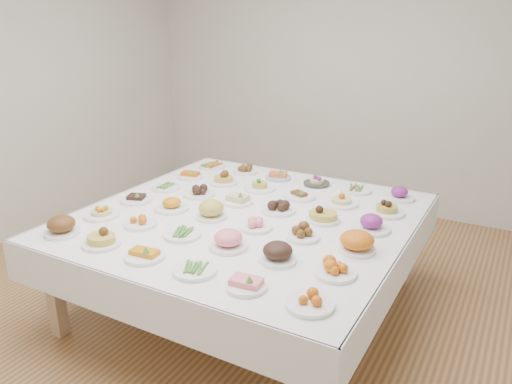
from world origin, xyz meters
The scene contains 38 objects.
room_envelope centered at (0.00, 0.00, 1.83)m, with size 5.02×5.02×2.81m.
display_table centered at (0.18, -0.06, 0.69)m, with size 2.29×2.29×0.75m.
dish_0 centered at (-0.71, -0.95, 0.82)m, with size 0.26×0.26×0.14m.
dish_1 centered at (-0.35, -0.94, 0.82)m, with size 0.24×0.24×0.14m.
dish_2 centered at (0.00, -0.94, 0.79)m, with size 0.24×0.24×0.10m.
dish_3 centered at (0.36, -0.94, 0.77)m, with size 0.25×0.25×0.05m.
dish_4 centered at (0.70, -0.95, 0.79)m, with size 0.22×0.22×0.09m.
dish_5 centered at (1.06, -0.95, 0.79)m, with size 0.24×0.24×0.09m.
dish_6 centered at (-0.70, -0.60, 0.80)m, with size 0.24×0.24×0.12m.
dish_7 centered at (-0.35, -0.58, 0.79)m, with size 0.22×0.22×0.10m.
dish_8 centered at (0.00, -0.59, 0.77)m, with size 0.24×0.24×0.05m.
dish_9 centered at (0.36, -0.58, 0.81)m, with size 0.24×0.24×0.13m.
dish_10 centered at (0.70, -0.59, 0.82)m, with size 0.23×0.23×0.14m.
dish_11 centered at (1.06, -0.58, 0.80)m, with size 0.24×0.24×0.11m.
dish_12 centered at (-0.71, -0.23, 0.79)m, with size 0.25×0.25×0.10m.
dish_13 centered at (-0.35, -0.24, 0.81)m, with size 0.25×0.25×0.13m.
dish_14 centered at (-0.01, -0.23, 0.82)m, with size 0.25×0.25×0.14m.
dish_15 centered at (0.36, -0.24, 0.78)m, with size 0.22×0.22×0.09m.
dish_16 centered at (0.70, -0.23, 0.80)m, with size 0.22×0.22×0.10m.
dish_17 centered at (1.06, -0.24, 0.82)m, with size 0.25×0.25×0.14m.
dish_18 centered at (-0.69, 0.11, 0.77)m, with size 0.23×0.23×0.05m.
dish_19 centered at (-0.35, 0.11, 0.80)m, with size 0.24×0.24×0.11m.
dish_20 centered at (0.00, 0.11, 0.79)m, with size 0.23×0.23×0.10m.
dish_21 centered at (0.35, 0.11, 0.80)m, with size 0.25×0.25×0.12m.
dish_22 centered at (0.71, 0.10, 0.82)m, with size 0.23×0.23×0.15m.
dish_23 centered at (1.05, 0.11, 0.81)m, with size 0.25×0.25×0.14m.
dish_24 centered at (-0.70, 0.46, 0.79)m, with size 0.22×0.22×0.09m.
dish_25 centered at (-0.35, 0.46, 0.82)m, with size 0.26×0.25×0.15m.
dish_26 centered at (0.00, 0.47, 0.81)m, with size 0.25×0.25×0.13m.
dish_27 centered at (0.36, 0.46, 0.79)m, with size 0.25×0.25×0.10m.
dish_28 centered at (0.71, 0.47, 0.81)m, with size 0.25×0.25×0.14m.
dish_29 centered at (1.06, 0.46, 0.81)m, with size 0.25×0.25×0.14m.
dish_30 centered at (-0.71, 0.81, 0.78)m, with size 0.24×0.24×0.06m.
dish_31 centered at (-0.35, 0.82, 0.79)m, with size 0.23×0.23×0.10m.
dish_32 centered at (0.00, 0.81, 0.79)m, with size 0.22×0.22×0.09m.
dish_33 centered at (0.36, 0.82, 0.79)m, with size 0.22×0.22×0.11m.
dish_34 centered at (0.70, 0.82, 0.77)m, with size 0.25×0.25×0.05m.
dish_35 centered at (1.06, 0.81, 0.80)m, with size 0.24×0.24×0.12m.
Camera 1 is at (1.88, -2.94, 2.10)m, focal length 35.00 mm.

